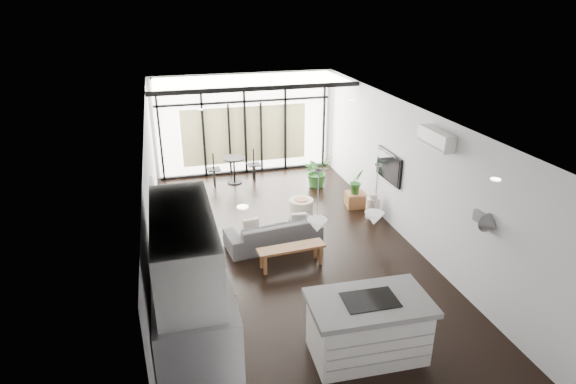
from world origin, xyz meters
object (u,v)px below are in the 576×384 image
milk_can (373,205)px  tv (389,166)px  sofa (273,228)px  island (368,327)px  console_bench (291,256)px  fridge (201,382)px  pouf (301,209)px

milk_can → tv: size_ratio=0.55×
sofa → milk_can: (2.50, 0.68, -0.08)m
island → console_bench: (-0.41, 2.58, -0.25)m
island → console_bench: bearing=101.2°
milk_can → tv: tv is taller
milk_can → fridge: bearing=-130.0°
sofa → console_bench: bearing=91.7°
sofa → pouf: bearing=-137.0°
pouf → tv: 2.19m
island → pouf: bearing=87.7°
fridge → console_bench: 4.20m
milk_can → console_bench: bearing=-146.5°
sofa → pouf: 1.43m
island → console_bench: size_ratio=1.30×
fridge → console_bench: (1.98, 3.61, -0.82)m
console_bench → pouf: 2.12m
milk_can → sofa: bearing=-164.8°
island → milk_can: 4.58m
fridge → console_bench: size_ratio=1.60×
pouf → tv: size_ratio=0.51×
sofa → fridge: bearing=60.6°
pouf → milk_can: size_ratio=0.93×
island → pouf: size_ratio=3.01×
island → tv: tv is taller
sofa → console_bench: size_ratio=1.49×
island → fridge: bearing=-154.4°
sofa → tv: bearing=-177.5°
sofa → pouf: sofa is taller
fridge → sofa: 4.90m
island → sofa: (-0.54, 3.47, -0.08)m
console_bench → milk_can: milk_can is taller
island → milk_can: island is taller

